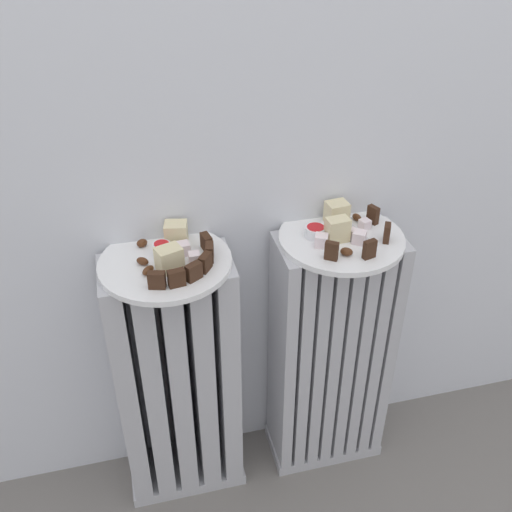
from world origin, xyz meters
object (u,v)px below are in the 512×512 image
Objects in this scene: jam_bowl_left at (162,248)px; fork at (359,234)px; radiator_right at (330,356)px; jam_bowl_right at (315,231)px; plate_left at (165,263)px; radiator_left at (178,384)px; plate_right at (341,239)px.

fork is at bearing -3.32° from jam_bowl_left.
jam_bowl_right is at bearing 166.27° from radiator_right.
jam_bowl_left reaches higher than jam_bowl_right.
plate_left is at bearing -84.22° from jam_bowl_left.
jam_bowl_right reaches higher than radiator_left.
fork is at bearing -0.33° from plate_left.
plate_right is 0.06m from jam_bowl_right.
plate_left is 6.00× the size of jam_bowl_right.
radiator_left is at bearing -180.00° from radiator_right.
plate_right is 0.04m from fork.
jam_bowl_right is at bearing 170.44° from fork.
radiator_left is at bearing -63.43° from plate_left.
radiator_left is 1.00× the size of radiator_right.
fork is (0.41, -0.00, 0.35)m from radiator_left.
radiator_left is 0.37m from radiator_right.
jam_bowl_right is at bearing 2.39° from radiator_left.
fork reaches higher than plate_left.
jam_bowl_left is 0.32m from jam_bowl_right.
plate_right is at bearing 0.00° from radiator_left.
radiator_left is 2.48× the size of plate_left.
radiator_left is 0.53m from fork.
plate_right reaches higher than radiator_right.
jam_bowl_left is at bearing 176.69° from radiator_right.
plate_right is at bearing 176.51° from fork.
fork is (0.04, -0.00, 0.35)m from radiator_right.
jam_bowl_left is 0.82× the size of jam_bowl_right.
plate_left is 0.37m from plate_right.
plate_right is at bearing -3.31° from jam_bowl_left.
jam_bowl_right is at bearing 2.39° from plate_left.
jam_bowl_left is (-0.37, 0.02, 0.36)m from radiator_right.
radiator_right is 0.34m from plate_right.
radiator_left and radiator_right have the same top height.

